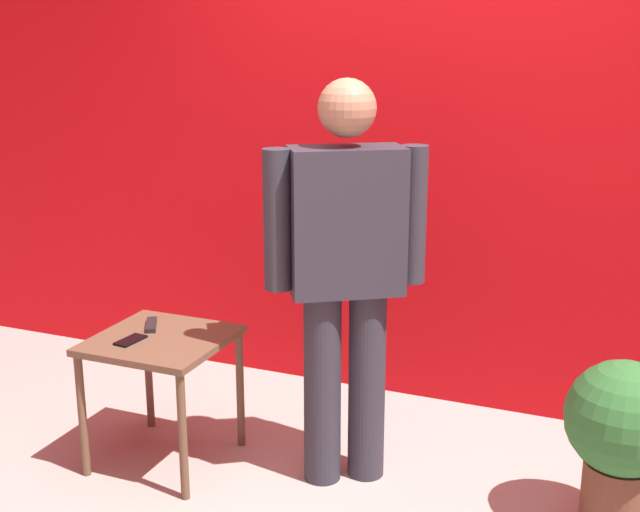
# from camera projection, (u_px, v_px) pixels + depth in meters

# --- Properties ---
(back_wall_red) EXTENTS (6.28, 0.12, 3.34)m
(back_wall_red) POSITION_uv_depth(u_px,v_px,m) (429.00, 74.00, 3.95)
(back_wall_red) COLOR red
(back_wall_red) RESTS_ON ground_plane
(standing_person) EXTENTS (0.62, 0.45, 1.70)m
(standing_person) POSITION_uv_depth(u_px,v_px,m) (346.00, 265.00, 3.30)
(standing_person) COLOR #2D2D38
(standing_person) RESTS_ON ground_plane
(side_table) EXTENTS (0.56, 0.56, 0.59)m
(side_table) POSITION_uv_depth(u_px,v_px,m) (162.00, 355.00, 3.55)
(side_table) COLOR brown
(side_table) RESTS_ON ground_plane
(cell_phone) EXTENTS (0.08, 0.15, 0.01)m
(cell_phone) POSITION_uv_depth(u_px,v_px,m) (130.00, 340.00, 3.48)
(cell_phone) COLOR black
(cell_phone) RESTS_ON side_table
(tv_remote) EXTENTS (0.13, 0.17, 0.02)m
(tv_remote) POSITION_uv_depth(u_px,v_px,m) (151.00, 325.00, 3.65)
(tv_remote) COLOR black
(tv_remote) RESTS_ON side_table
(potted_plant) EXTENTS (0.44, 0.44, 0.69)m
(potted_plant) POSITION_uv_depth(u_px,v_px,m) (622.00, 432.00, 3.06)
(potted_plant) COLOR brown
(potted_plant) RESTS_ON ground_plane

